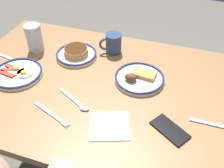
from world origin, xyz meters
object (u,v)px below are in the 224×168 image
at_px(drinking_glass, 35,39).
at_px(fork_near, 217,125).
at_px(paper_napkin, 109,126).
at_px(tea_spoon, 78,103).
at_px(coffee_mug, 113,43).
at_px(plate_far_companion, 17,73).
at_px(plate_center_pancakes, 139,78).
at_px(fork_far, 52,114).
at_px(cell_phone, 170,130).
at_px(butter_knife, 1,55).
at_px(plate_near_main, 76,53).

distance_m(drinking_glass, fork_near, 0.96).
xyz_separation_m(paper_napkin, tea_spoon, (0.16, -0.07, 0.00)).
bearing_deg(paper_napkin, coffee_mug, -73.39).
bearing_deg(plate_far_companion, plate_center_pancakes, -165.43).
relative_size(plate_far_companion, coffee_mug, 2.09).
distance_m(fork_near, fork_far, 0.64).
xyz_separation_m(plate_far_companion, fork_near, (-0.89, 0.03, -0.01)).
height_order(coffee_mug, paper_napkin, coffee_mug).
xyz_separation_m(fork_near, tea_spoon, (0.55, 0.06, 0.00)).
xyz_separation_m(cell_phone, fork_near, (-0.17, -0.08, -0.00)).
xyz_separation_m(coffee_mug, butter_knife, (0.54, 0.21, -0.05)).
bearing_deg(plate_near_main, drinking_glass, 1.80).
distance_m(plate_center_pancakes, butter_knife, 0.72).
distance_m(coffee_mug, fork_near, 0.64).
relative_size(butter_knife, tea_spoon, 1.27).
height_order(plate_near_main, fork_near, plate_near_main).
xyz_separation_m(plate_far_companion, drinking_glass, (0.03, -0.22, 0.05)).
relative_size(coffee_mug, fork_far, 0.59).
distance_m(plate_near_main, paper_napkin, 0.49).
height_order(paper_napkin, fork_far, fork_far).
bearing_deg(butter_knife, fork_near, 172.73).
distance_m(cell_phone, tea_spoon, 0.38).
relative_size(coffee_mug, butter_knife, 0.52).
bearing_deg(coffee_mug, paper_napkin, 106.61).
bearing_deg(fork_far, plate_near_main, -79.72).
xyz_separation_m(plate_far_companion, fork_far, (-0.27, 0.17, -0.01)).
height_order(plate_near_main, drinking_glass, drinking_glass).
distance_m(plate_far_companion, butter_knife, 0.21).
distance_m(paper_napkin, fork_near, 0.41).
height_order(fork_far, tea_spoon, tea_spoon).
distance_m(plate_far_companion, cell_phone, 0.73).
relative_size(plate_near_main, plate_center_pancakes, 0.91).
relative_size(cell_phone, fork_far, 0.77).
distance_m(plate_center_pancakes, coffee_mug, 0.26).
bearing_deg(plate_far_companion, coffee_mug, -138.03).
xyz_separation_m(cell_phone, paper_napkin, (0.22, 0.05, -0.00)).
bearing_deg(coffee_mug, butter_knife, 21.66).
relative_size(plate_near_main, tea_spoon, 1.25).
height_order(coffee_mug, tea_spoon, coffee_mug).
bearing_deg(plate_near_main, paper_napkin, 128.96).
bearing_deg(cell_phone, fork_near, -122.33).
xyz_separation_m(coffee_mug, cell_phone, (-0.36, 0.43, -0.05)).
height_order(plate_near_main, fork_far, plate_near_main).
bearing_deg(paper_napkin, fork_near, -161.65).
height_order(plate_center_pancakes, drinking_glass, drinking_glass).
distance_m(plate_center_pancakes, cell_phone, 0.30).
bearing_deg(coffee_mug, plate_center_pancakes, 135.03).
bearing_deg(butter_knife, plate_near_main, -163.04).
xyz_separation_m(paper_napkin, butter_knife, (0.68, -0.26, 0.00)).
height_order(plate_far_companion, paper_napkin, plate_far_companion).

